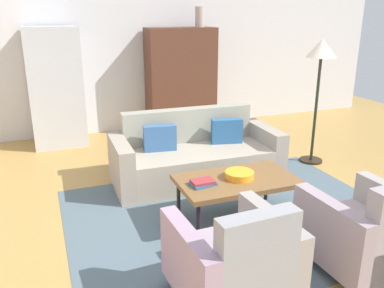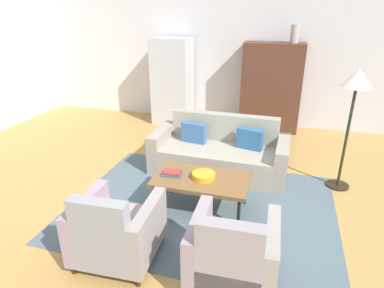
{
  "view_description": "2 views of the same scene",
  "coord_description": "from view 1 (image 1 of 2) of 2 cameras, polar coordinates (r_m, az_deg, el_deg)",
  "views": [
    {
      "loc": [
        -1.7,
        -3.28,
        2.07
      ],
      "look_at": [
        -0.18,
        0.72,
        0.65
      ],
      "focal_mm": 37.74,
      "sensor_mm": 36.0,
      "label": 1
    },
    {
      "loc": [
        0.98,
        -3.52,
        2.47
      ],
      "look_at": [
        -0.17,
        0.45,
        0.74
      ],
      "focal_mm": 31.04,
      "sensor_mm": 36.0,
      "label": 2
    }
  ],
  "objects": [
    {
      "name": "coffee_table",
      "position": [
        4.13,
        6.32,
        -5.35
      ],
      "size": [
        1.2,
        0.7,
        0.46
      ],
      "color": "#282320",
      "rests_on": "ground"
    },
    {
      "name": "wall_back",
      "position": [
        7.33,
        -7.55,
        12.92
      ],
      "size": [
        9.69,
        0.12,
        2.8
      ],
      "primitive_type": "cube",
      "color": "silver",
      "rests_on": "ground"
    },
    {
      "name": "couch",
      "position": [
        5.19,
        0.37,
        -1.77
      ],
      "size": [
        2.12,
        0.95,
        0.86
      ],
      "rotation": [
        0.0,
        0.0,
        3.12
      ],
      "color": "#A19582",
      "rests_on": "ground"
    },
    {
      "name": "ground_plane",
      "position": [
        4.24,
        5.79,
        -11.04
      ],
      "size": [
        11.63,
        11.63,
        0.0
      ],
      "primitive_type": "plane",
      "color": "#B18744"
    },
    {
      "name": "area_rug",
      "position": [
        4.36,
        5.83,
        -10.11
      ],
      "size": [
        3.4,
        2.6,
        0.01
      ],
      "primitive_type": "cube",
      "color": "#4E606A",
      "rests_on": "ground"
    },
    {
      "name": "floor_lamp",
      "position": [
        5.76,
        17.73,
        11.23
      ],
      "size": [
        0.4,
        0.4,
        1.72
      ],
      "color": "black",
      "rests_on": "ground"
    },
    {
      "name": "refrigerator",
      "position": [
        6.75,
        -18.7,
        7.6
      ],
      "size": [
        0.8,
        0.73,
        1.85
      ],
      "color": "#B7BABF",
      "rests_on": "ground"
    },
    {
      "name": "armchair_left",
      "position": [
        3.02,
        6.16,
        -16.66
      ],
      "size": [
        0.84,
        0.84,
        0.88
      ],
      "rotation": [
        0.0,
        0.0,
        0.05
      ],
      "color": "#321D1A",
      "rests_on": "ground"
    },
    {
      "name": "book_stack",
      "position": [
        3.94,
        1.53,
        -5.48
      ],
      "size": [
        0.27,
        0.21,
        0.05
      ],
      "color": "#295A84",
      "rests_on": "coffee_table"
    },
    {
      "name": "fruit_bowl",
      "position": [
        4.12,
        6.72,
        -4.35
      ],
      "size": [
        0.29,
        0.29,
        0.07
      ],
      "primitive_type": "cylinder",
      "color": "orange",
      "rests_on": "coffee_table"
    },
    {
      "name": "vase_tall",
      "position": [
        7.28,
        1.09,
        17.53
      ],
      "size": [
        0.16,
        0.16,
        0.34
      ],
      "primitive_type": "cylinder",
      "color": "#B0A094",
      "rests_on": "cabinet"
    },
    {
      "name": "cabinet",
      "position": [
        7.25,
        -1.58,
        9.03
      ],
      "size": [
        1.2,
        0.51,
        1.8
      ],
      "color": "#502D20",
      "rests_on": "ground"
    },
    {
      "name": "armchair_right",
      "position": [
        3.66,
        23.55,
        -11.56
      ],
      "size": [
        0.83,
        0.83,
        0.88
      ],
      "rotation": [
        0.0,
        0.0,
        0.03
      ],
      "color": "#342413",
      "rests_on": "ground"
    }
  ]
}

